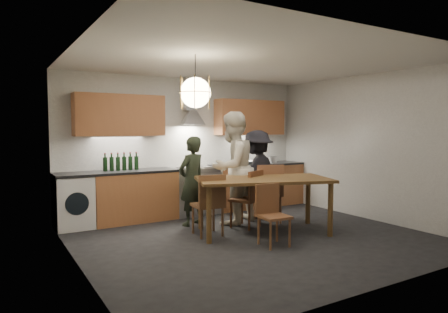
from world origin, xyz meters
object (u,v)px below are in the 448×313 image
chair_front (271,210)px  chair_back_left (210,201)px  person_left (192,181)px  stock_pot (272,160)px  person_right (257,174)px  dining_table (263,184)px  mixing_bowl (251,162)px  wine_bottles (121,162)px  person_mid (232,168)px

chair_front → chair_back_left: bearing=128.3°
person_left → stock_pot: bearing=179.0°
chair_back_left → person_right: person_right is taller
dining_table → person_left: bearing=145.5°
dining_table → person_right: 1.06m
stock_pot → person_left: bearing=-161.8°
mixing_bowl → wine_bottles: wine_bottles is taller
chair_front → person_mid: 1.45m
person_right → stock_pot: bearing=-162.4°
person_mid → person_right: (0.62, 0.13, -0.16)m
chair_front → wine_bottles: bearing=124.3°
wine_bottles → chair_back_left: bearing=-62.6°
person_right → wine_bottles: (-2.21, 0.97, 0.26)m
wine_bottles → stock_pot: bearing=-2.1°
person_right → wine_bottles: bearing=-46.5°
chair_back_left → stock_pot: size_ratio=4.97×
chair_back_left → wine_bottles: wine_bottles is taller
person_right → mixing_bowl: (0.44, 0.82, 0.14)m
mixing_bowl → chair_front: bearing=-118.8°
dining_table → person_right: person_right is taller
dining_table → chair_back_left: bearing=-176.3°
person_left → wine_bottles: size_ratio=2.41×
person_mid → person_right: 0.65m
person_left → person_mid: size_ratio=0.78×
chair_back_left → chair_front: size_ratio=1.12×
chair_front → mixing_bowl: bearing=66.1°
chair_front → wine_bottles: 2.88m
chair_front → person_right: 1.73m
person_left → mixing_bowl: size_ratio=5.24×
person_left → chair_back_left: bearing=64.3°
chair_back_left → person_right: 1.54m
person_left → stock_pot: (2.27, 0.75, 0.22)m
person_left → wine_bottles: (-0.94, 0.87, 0.31)m
stock_pot → chair_back_left: bearing=-147.1°
dining_table → stock_pot: stock_pot is taller
chair_front → person_left: person_left is taller
person_left → mixing_bowl: 1.86m
dining_table → stock_pot: bearing=68.4°
chair_front → person_right: (0.83, 1.49, 0.31)m
chair_front → stock_pot: (1.83, 2.34, 0.48)m
chair_back_left → person_mid: person_mid is taller
chair_front → wine_bottles: wine_bottles is taller
person_mid → person_right: person_mid is taller
dining_table → mixing_bowl: mixing_bowl is taller
person_left → person_right: bearing=156.1°
chair_front → mixing_bowl: (1.27, 2.30, 0.45)m
chair_back_left → stock_pot: 2.84m
person_mid → person_right: bearing=172.1°
person_left → wine_bottles: bearing=-61.9°
stock_pot → chair_front: bearing=-128.0°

